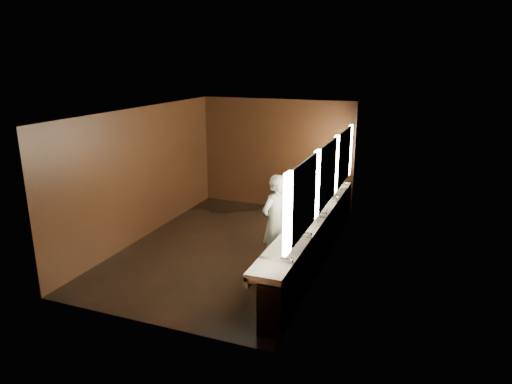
% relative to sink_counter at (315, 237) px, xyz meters
% --- Properties ---
extents(floor, '(6.00, 6.00, 0.00)m').
position_rel_sink_counter_xyz_m(floor, '(-1.79, 0.00, -0.50)').
color(floor, black).
rests_on(floor, ground).
extents(ceiling, '(4.00, 6.00, 0.02)m').
position_rel_sink_counter_xyz_m(ceiling, '(-1.79, 0.00, 2.30)').
color(ceiling, '#2D2D2B').
rests_on(ceiling, wall_back).
extents(wall_back, '(4.00, 0.02, 2.80)m').
position_rel_sink_counter_xyz_m(wall_back, '(-1.79, 3.00, 0.90)').
color(wall_back, black).
rests_on(wall_back, floor).
extents(wall_front, '(4.00, 0.02, 2.80)m').
position_rel_sink_counter_xyz_m(wall_front, '(-1.79, -3.00, 0.90)').
color(wall_front, black).
rests_on(wall_front, floor).
extents(wall_left, '(0.02, 6.00, 2.80)m').
position_rel_sink_counter_xyz_m(wall_left, '(-3.79, 0.00, 0.90)').
color(wall_left, black).
rests_on(wall_left, floor).
extents(wall_right, '(0.02, 6.00, 2.80)m').
position_rel_sink_counter_xyz_m(wall_right, '(0.21, 0.00, 0.90)').
color(wall_right, black).
rests_on(wall_right, floor).
extents(sink_counter, '(0.55, 5.40, 1.01)m').
position_rel_sink_counter_xyz_m(sink_counter, '(0.00, 0.00, 0.00)').
color(sink_counter, black).
rests_on(sink_counter, floor).
extents(mirror_band, '(0.06, 5.03, 1.15)m').
position_rel_sink_counter_xyz_m(mirror_band, '(0.19, -0.00, 1.25)').
color(mirror_band, '#FFEEC4').
rests_on(mirror_band, wall_right).
extents(person, '(0.65, 0.77, 1.78)m').
position_rel_sink_counter_xyz_m(person, '(-0.63, -0.50, 0.39)').
color(person, '#84AFC6').
rests_on(person, floor).
extents(trash_bin, '(0.38, 0.38, 0.50)m').
position_rel_sink_counter_xyz_m(trash_bin, '(-0.22, -1.76, -0.24)').
color(trash_bin, black).
rests_on(trash_bin, floor).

